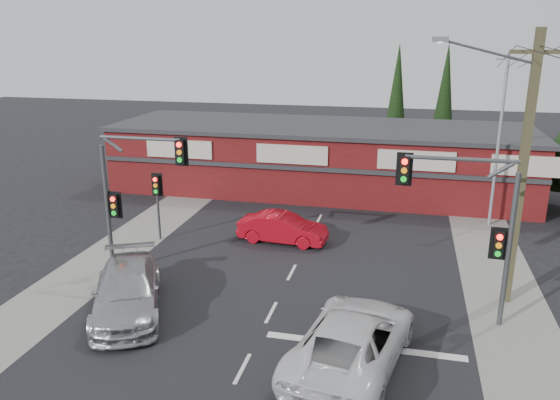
% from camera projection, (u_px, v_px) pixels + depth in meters
% --- Properties ---
extents(ground, '(120.00, 120.00, 0.00)m').
position_uv_depth(ground, '(271.00, 313.00, 19.96)').
color(ground, black).
rests_on(ground, ground).
extents(road_strip, '(14.00, 70.00, 0.01)m').
position_uv_depth(road_strip, '(298.00, 260.00, 24.61)').
color(road_strip, black).
rests_on(road_strip, ground).
extents(verge_left, '(3.00, 70.00, 0.02)m').
position_uv_depth(verge_left, '(127.00, 244.00, 26.47)').
color(verge_left, gray).
rests_on(verge_left, ground).
extents(verge_right, '(3.00, 70.00, 0.02)m').
position_uv_depth(verge_right, '(498.00, 278.00, 22.75)').
color(verge_right, gray).
rests_on(verge_right, ground).
extents(stop_line, '(6.50, 0.35, 0.01)m').
position_uv_depth(stop_line, '(364.00, 346.00, 17.79)').
color(stop_line, silver).
rests_on(stop_line, ground).
extents(white_suv, '(3.98, 6.67, 1.74)m').
position_uv_depth(white_suv, '(352.00, 340.00, 16.57)').
color(white_suv, silver).
rests_on(white_suv, ground).
extents(silver_suv, '(4.49, 6.17, 1.66)m').
position_uv_depth(silver_suv, '(127.00, 291.00, 19.81)').
color(silver_suv, '#ADAFB2').
rests_on(silver_suv, ground).
extents(red_sedan, '(4.45, 1.87, 1.43)m').
position_uv_depth(red_sedan, '(283.00, 228.00, 26.58)').
color(red_sedan, '#B80B19').
rests_on(red_sedan, ground).
extents(lane_dashes, '(0.12, 48.42, 0.01)m').
position_uv_depth(lane_dashes, '(300.00, 256.00, 24.99)').
color(lane_dashes, silver).
rests_on(lane_dashes, ground).
extents(shop_building, '(27.30, 8.40, 4.22)m').
position_uv_depth(shop_building, '(320.00, 157.00, 35.37)').
color(shop_building, '#531012').
rests_on(shop_building, ground).
extents(conifer_near, '(1.80, 1.80, 9.25)m').
position_uv_depth(conifer_near, '(397.00, 95.00, 39.94)').
color(conifer_near, '#2D2116').
rests_on(conifer_near, ground).
extents(conifer_far, '(1.80, 1.80, 9.25)m').
position_uv_depth(conifer_far, '(445.00, 94.00, 41.04)').
color(conifer_far, '#2D2116').
rests_on(conifer_far, ground).
extents(traffic_mast_left, '(3.77, 0.27, 5.97)m').
position_uv_depth(traffic_mast_left, '(129.00, 185.00, 22.08)').
color(traffic_mast_left, '#47494C').
rests_on(traffic_mast_left, ground).
extents(traffic_mast_right, '(3.96, 0.27, 5.97)m').
position_uv_depth(traffic_mast_right, '(477.00, 216.00, 18.24)').
color(traffic_mast_right, '#47494C').
rests_on(traffic_mast_right, ground).
extents(pedestal_signal, '(0.55, 0.27, 3.38)m').
position_uv_depth(pedestal_signal, '(157.00, 193.00, 26.42)').
color(pedestal_signal, '#47494C').
rests_on(pedestal_signal, ground).
extents(utility_pole, '(4.38, 0.59, 10.00)m').
position_uv_depth(utility_pole, '(519.00, 163.00, 19.34)').
color(utility_pole, '#4C462A').
rests_on(utility_pole, ground).
extents(steel_pole, '(1.20, 0.16, 9.00)m').
position_uv_depth(steel_pole, '(499.00, 138.00, 27.79)').
color(steel_pole, gray).
rests_on(steel_pole, ground).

